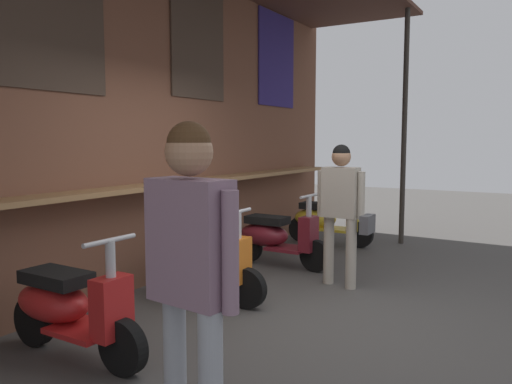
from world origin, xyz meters
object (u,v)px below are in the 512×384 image
shopper_browsing (190,257)px  scooter_yellow (325,220)px  scooter_maroon (275,237)px  shopper_with_handbag (342,202)px  scooter_orange (198,263)px  scooter_red (68,307)px

shopper_browsing → scooter_yellow: bearing=23.1°
scooter_maroon → shopper_with_handbag: shopper_with_handbag is taller
scooter_orange → shopper_browsing: bearing=-55.0°
scooter_orange → scooter_yellow: bearing=88.6°
scooter_orange → shopper_with_handbag: bearing=46.7°
scooter_red → scooter_yellow: (4.96, 0.00, 0.00)m
scooter_yellow → shopper_with_handbag: shopper_with_handbag is taller
scooter_orange → scooter_yellow: (3.33, 0.00, 0.00)m
scooter_orange → shopper_browsing: 2.82m
shopper_with_handbag → shopper_browsing: shopper_browsing is taller
scooter_red → scooter_maroon: same height
scooter_maroon → scooter_orange: bearing=-89.3°
scooter_maroon → shopper_with_handbag: size_ratio=0.88×
shopper_with_handbag → shopper_browsing: (-3.42, -0.54, 0.12)m
scooter_orange → scooter_maroon: same height
scooter_red → shopper_browsing: (-0.57, -1.63, 0.69)m
scooter_maroon → scooter_red: bearing=-89.3°
scooter_red → scooter_maroon: (3.29, 0.00, 0.00)m
scooter_red → shopper_with_handbag: 3.10m
scooter_red → scooter_orange: size_ratio=1.00×
scooter_orange → shopper_with_handbag: 1.73m
scooter_maroon → shopper_browsing: (-3.87, -1.63, 0.69)m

